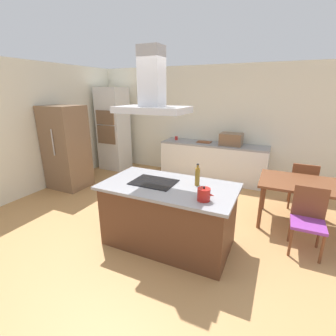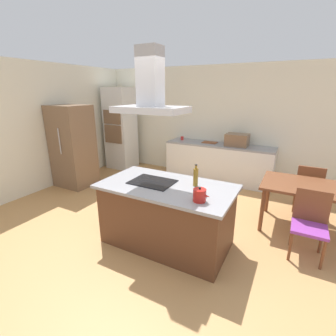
# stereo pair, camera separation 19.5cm
# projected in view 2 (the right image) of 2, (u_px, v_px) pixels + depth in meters

# --- Properties ---
(ground) EXTENTS (16.00, 16.00, 0.00)m
(ground) POSITION_uv_depth(u_px,v_px,m) (203.00, 202.00, 4.81)
(ground) COLOR tan
(wall_back) EXTENTS (7.20, 0.10, 2.70)m
(wall_back) POSITION_uv_depth(u_px,v_px,m) (231.00, 124.00, 5.86)
(wall_back) COLOR silver
(wall_back) RESTS_ON ground
(wall_left) EXTENTS (0.10, 8.80, 2.70)m
(wall_left) POSITION_uv_depth(u_px,v_px,m) (55.00, 126.00, 5.53)
(wall_left) COLOR silver
(wall_left) RESTS_ON ground
(kitchen_island) EXTENTS (1.82, 1.00, 0.90)m
(kitchen_island) POSITION_uv_depth(u_px,v_px,m) (167.00, 214.00, 3.41)
(kitchen_island) COLOR #59331E
(kitchen_island) RESTS_ON ground
(cooktop) EXTENTS (0.60, 0.44, 0.01)m
(cooktop) POSITION_uv_depth(u_px,v_px,m) (152.00, 182.00, 3.38)
(cooktop) COLOR black
(cooktop) RESTS_ON kitchen_island
(tea_kettle) EXTENTS (0.20, 0.15, 0.18)m
(tea_kettle) POSITION_uv_depth(u_px,v_px,m) (200.00, 195.00, 2.78)
(tea_kettle) COLOR #B21E19
(tea_kettle) RESTS_ON kitchen_island
(olive_oil_bottle) EXTENTS (0.06, 0.06, 0.30)m
(olive_oil_bottle) POSITION_uv_depth(u_px,v_px,m) (196.00, 177.00, 3.22)
(olive_oil_bottle) COLOR olive
(olive_oil_bottle) RESTS_ON kitchen_island
(back_counter) EXTENTS (2.54, 0.62, 0.90)m
(back_counter) POSITION_uv_depth(u_px,v_px,m) (218.00, 162.00, 5.89)
(back_counter) COLOR silver
(back_counter) RESTS_ON ground
(countertop_microwave) EXTENTS (0.50, 0.38, 0.28)m
(countertop_microwave) POSITION_uv_depth(u_px,v_px,m) (237.00, 140.00, 5.53)
(countertop_microwave) COLOR brown
(countertop_microwave) RESTS_ON back_counter
(coffee_mug_red) EXTENTS (0.08, 0.08, 0.09)m
(coffee_mug_red) POSITION_uv_depth(u_px,v_px,m) (182.00, 138.00, 6.24)
(coffee_mug_red) COLOR red
(coffee_mug_red) RESTS_ON back_counter
(cutting_board) EXTENTS (0.34, 0.24, 0.02)m
(cutting_board) POSITION_uv_depth(u_px,v_px,m) (210.00, 142.00, 5.91)
(cutting_board) COLOR brown
(cutting_board) RESTS_ON back_counter
(wall_oven_stack) EXTENTS (0.70, 0.66, 2.20)m
(wall_oven_stack) POSITION_uv_depth(u_px,v_px,m) (121.00, 129.00, 6.74)
(wall_oven_stack) COLOR silver
(wall_oven_stack) RESTS_ON ground
(refrigerator) EXTENTS (0.80, 0.73, 1.82)m
(refrigerator) POSITION_uv_depth(u_px,v_px,m) (73.00, 146.00, 5.48)
(refrigerator) COLOR brown
(refrigerator) RESTS_ON ground
(dining_table) EXTENTS (1.40, 0.90, 0.75)m
(dining_table) POSITION_uv_depth(u_px,v_px,m) (311.00, 191.00, 3.68)
(dining_table) COLOR brown
(dining_table) RESTS_ON ground
(chair_facing_back_wall) EXTENTS (0.42, 0.42, 0.89)m
(chair_facing_back_wall) POSITION_uv_depth(u_px,v_px,m) (309.00, 186.00, 4.28)
(chair_facing_back_wall) COLOR purple
(chair_facing_back_wall) RESTS_ON ground
(chair_facing_island) EXTENTS (0.42, 0.42, 0.89)m
(chair_facing_island) POSITION_uv_depth(u_px,v_px,m) (310.00, 220.00, 3.17)
(chair_facing_island) COLOR purple
(chair_facing_island) RESTS_ON ground
(range_hood) EXTENTS (0.90, 0.55, 0.78)m
(range_hood) POSITION_uv_depth(u_px,v_px,m) (151.00, 92.00, 3.01)
(range_hood) COLOR #ADADB2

